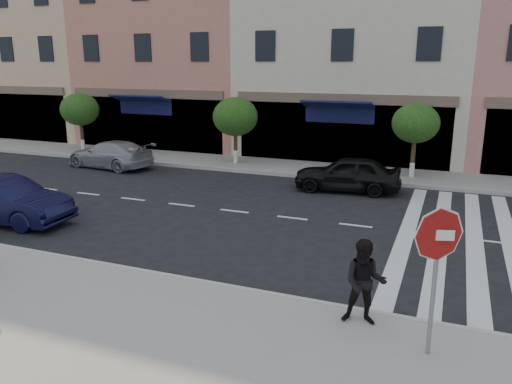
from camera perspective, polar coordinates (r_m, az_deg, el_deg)
name	(u,v)px	position (r m, az deg, el deg)	size (l,w,h in m)	color
ground	(242,264)	(12.27, -1.64, -8.24)	(120.00, 120.00, 0.00)	black
sidewalk_near	(157,338)	(9.29, -11.29, -16.03)	(60.00, 4.50, 0.15)	gray
sidewalk_far	(341,172)	(22.33, 9.69, 2.29)	(60.00, 3.00, 0.15)	gray
building_west_far	(44,43)	(38.13, -23.09, 15.36)	(12.00, 9.00, 12.00)	#D4B488
building_west_mid	(185,23)	(31.54, -8.10, 18.55)	(10.00, 9.00, 14.00)	tan
building_centre	(361,48)	(27.83, 11.92, 15.83)	(11.00, 9.00, 11.00)	beige
street_tree_wa	(80,110)	(28.23, -19.49, 8.86)	(2.00, 2.00, 3.05)	#473323
street_tree_wb	(235,117)	(23.34, -2.38, 8.56)	(2.10, 2.10, 3.06)	#473323
street_tree_c	(416,124)	(21.35, 17.78, 7.45)	(1.90, 1.90, 3.04)	#473323
stop_sign	(438,249)	(8.23, 20.04, -6.16)	(0.85, 0.29, 2.51)	gray
walker	(365,282)	(9.27, 12.32, -10.06)	(0.78, 0.60, 1.60)	black
car_near_mid	(4,201)	(16.95, -26.86, -0.88)	(1.48, 4.23, 1.39)	black
car_far_left	(110,154)	(24.14, -16.36, 4.16)	(1.76, 4.32, 1.25)	#96959A
car_far_mid	(347,174)	(19.19, 10.40, 2.07)	(1.60, 3.97, 1.35)	black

